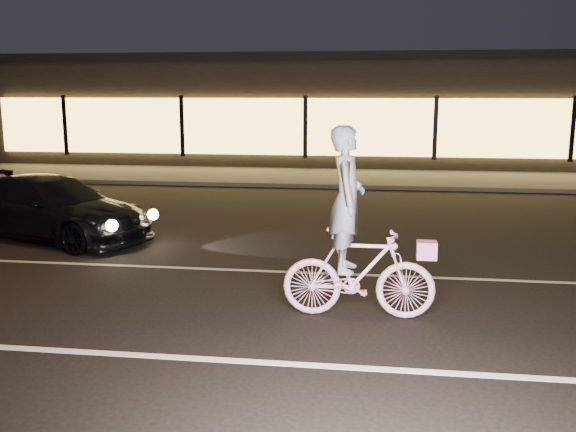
# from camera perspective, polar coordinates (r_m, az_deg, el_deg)

# --- Properties ---
(ground) EXTENTS (90.00, 90.00, 0.00)m
(ground) POSITION_cam_1_polar(r_m,az_deg,el_deg) (8.74, -9.45, -8.27)
(ground) COLOR black
(ground) RESTS_ON ground
(lane_stripe_near) EXTENTS (60.00, 0.12, 0.01)m
(lane_stripe_near) POSITION_cam_1_polar(r_m,az_deg,el_deg) (7.42, -12.94, -11.98)
(lane_stripe_near) COLOR silver
(lane_stripe_near) RESTS_ON ground
(lane_stripe_far) EXTENTS (60.00, 0.10, 0.01)m
(lane_stripe_far) POSITION_cam_1_polar(r_m,az_deg,el_deg) (10.58, -6.24, -4.72)
(lane_stripe_far) COLOR gray
(lane_stripe_far) RESTS_ON ground
(sidewalk) EXTENTS (30.00, 4.00, 0.12)m
(sidewalk) POSITION_cam_1_polar(r_m,az_deg,el_deg) (21.20, 0.98, 3.48)
(sidewalk) COLOR #383533
(sidewalk) RESTS_ON ground
(storefront) EXTENTS (25.40, 8.42, 4.20)m
(storefront) POSITION_cam_1_polar(r_m,az_deg,el_deg) (26.96, 2.55, 9.56)
(storefront) COLOR black
(storefront) RESTS_ON ground
(cyclist) EXTENTS (1.95, 0.67, 2.46)m
(cyclist) POSITION_cam_1_polar(r_m,az_deg,el_deg) (8.19, 6.03, -3.12)
(cyclist) COLOR #FC4B9F
(cyclist) RESTS_ON ground
(sedan) EXTENTS (4.60, 3.00, 1.24)m
(sedan) POSITION_cam_1_polar(r_m,az_deg,el_deg) (13.34, -20.30, 0.67)
(sedan) COLOR black
(sedan) RESTS_ON ground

